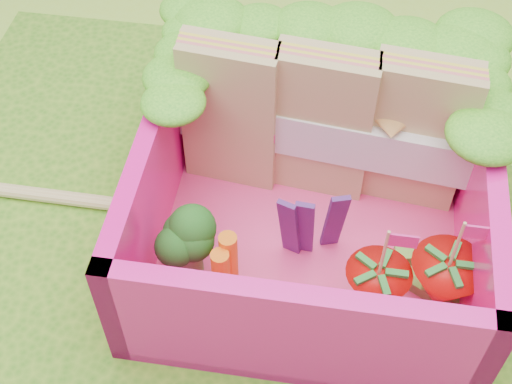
{
  "coord_description": "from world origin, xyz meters",
  "views": [
    {
      "loc": [
        0.49,
        -1.73,
        2.41
      ],
      "look_at": [
        0.22,
        0.02,
        0.28
      ],
      "focal_mm": 50.0,
      "sensor_mm": 36.0,
      "label": 1
    }
  ],
  "objects_px": {
    "sandwich_stack": "(324,124)",
    "strawberry_left": "(375,290)",
    "strawberry_right": "(442,284)",
    "bento_box": "(314,195)",
    "broccoli": "(185,241)"
  },
  "relations": [
    {
      "from": "broccoli",
      "to": "strawberry_left",
      "type": "relative_size",
      "value": 0.64
    },
    {
      "from": "sandwich_stack",
      "to": "strawberry_right",
      "type": "height_order",
      "value": "sandwich_stack"
    },
    {
      "from": "strawberry_left",
      "to": "strawberry_right",
      "type": "relative_size",
      "value": 0.95
    },
    {
      "from": "bento_box",
      "to": "sandwich_stack",
      "type": "relative_size",
      "value": 1.05
    },
    {
      "from": "sandwich_stack",
      "to": "broccoli",
      "type": "relative_size",
      "value": 4.07
    },
    {
      "from": "bento_box",
      "to": "strawberry_right",
      "type": "height_order",
      "value": "strawberry_right"
    },
    {
      "from": "bento_box",
      "to": "strawberry_left",
      "type": "relative_size",
      "value": 2.73
    },
    {
      "from": "strawberry_left",
      "to": "strawberry_right",
      "type": "xyz_separation_m",
      "value": [
        0.24,
        0.05,
        0.01
      ]
    },
    {
      "from": "bento_box",
      "to": "sandwich_stack",
      "type": "bearing_deg",
      "value": 89.05
    },
    {
      "from": "sandwich_stack",
      "to": "broccoli",
      "type": "bearing_deg",
      "value": -129.74
    },
    {
      "from": "sandwich_stack",
      "to": "strawberry_left",
      "type": "height_order",
      "value": "sandwich_stack"
    },
    {
      "from": "bento_box",
      "to": "broccoli",
      "type": "height_order",
      "value": "bento_box"
    },
    {
      "from": "bento_box",
      "to": "strawberry_left",
      "type": "height_order",
      "value": "bento_box"
    },
    {
      "from": "bento_box",
      "to": "broccoli",
      "type": "distance_m",
      "value": 0.52
    },
    {
      "from": "bento_box",
      "to": "broccoli",
      "type": "xyz_separation_m",
      "value": [
        -0.45,
        -0.27,
        -0.03
      ]
    }
  ]
}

